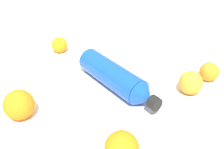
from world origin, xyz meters
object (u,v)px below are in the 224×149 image
Objects in this scene: orange_0 at (122,148)px; orange_4 at (19,105)px; orange_2 at (59,45)px; orange_3 at (191,83)px; orange_1 at (209,72)px; water_bottle at (117,78)px.

orange_0 is 0.31m from orange_4.
orange_2 is 0.52m from orange_3.
orange_0 is at bearing 125.61° from orange_2.
orange_4 is at bearing -16.22° from orange_0.
orange_0 is at bearing 60.00° from orange_1.
orange_1 is (-0.22, -0.38, -0.01)m from orange_0.
orange_1 reaches higher than orange_2.
orange_4 is (0.29, -0.09, 0.00)m from orange_0.
orange_0 is at bearing -37.38° from water_bottle.
orange_4 reaches higher than orange_3.
orange_2 is at bearing -176.89° from water_bottle.
orange_3 is at bearing -118.08° from orange_0.
water_bottle is at bearing -141.13° from orange_4.
orange_2 is at bearing -8.69° from orange_1.
orange_0 reaches higher than orange_1.
orange_1 is (-0.29, -0.11, -0.01)m from water_bottle.
orange_3 is at bearing -154.96° from orange_4.
water_bottle reaches higher than orange_0.
orange_2 is 0.38m from orange_4.
orange_3 is (-0.22, -0.03, -0.00)m from water_bottle.
water_bottle is 0.22m from orange_3.
orange_2 is (0.33, -0.47, -0.01)m from orange_0.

